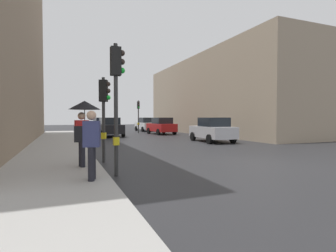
{
  "coord_description": "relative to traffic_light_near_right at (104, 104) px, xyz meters",
  "views": [
    {
      "loc": [
        -7.06,
        -7.91,
        1.75
      ],
      "look_at": [
        0.25,
        10.29,
        1.13
      ],
      "focal_mm": 28.08,
      "sensor_mm": 36.0,
      "label": 1
    }
  ],
  "objects": [
    {
      "name": "ground_plane",
      "position": [
        5.56,
        -2.49,
        -2.29
      ],
      "size": [
        120.0,
        120.0,
        0.0
      ],
      "primitive_type": "plane",
      "color": "#28282B"
    },
    {
      "name": "sidewalk_kerb",
      "position": [
        -1.84,
        3.51,
        -2.21
      ],
      "size": [
        3.04,
        40.0,
        0.16
      ],
      "primitive_type": "cube",
      "color": "#A8A5A0",
      "rests_on": "ground"
    },
    {
      "name": "building_facade_right",
      "position": [
        17.45,
        15.34,
        1.88
      ],
      "size": [
        12.0,
        25.0,
        8.33
      ],
      "primitive_type": "cube",
      "color": "gray",
      "rests_on": "ground"
    },
    {
      "name": "traffic_light_near_right",
      "position": [
        0.0,
        0.0,
        0.0
      ],
      "size": [
        0.45,
        0.34,
        3.31
      ],
      "color": "#2D2D2D",
      "rests_on": "ground"
    },
    {
      "name": "traffic_light_near_left",
      "position": [
        0.0,
        -2.55,
        0.43
      ],
      "size": [
        0.43,
        0.24,
        3.94
      ],
      "color": "#2D2D2D",
      "rests_on": "ground"
    },
    {
      "name": "traffic_light_far_median",
      "position": [
        6.51,
        18.59,
        0.27
      ],
      "size": [
        0.25,
        0.44,
        3.71
      ],
      "color": "#2D2D2D",
      "rests_on": "ground"
    },
    {
      "name": "car_red_sedan",
      "position": [
        8.18,
        15.59,
        -1.41
      ],
      "size": [
        2.2,
        4.29,
        1.76
      ],
      "color": "red",
      "rests_on": "ground"
    },
    {
      "name": "car_silver_hatchback",
      "position": [
        8.53,
        5.97,
        -1.41
      ],
      "size": [
        2.22,
        4.3,
        1.76
      ],
      "color": "#BCBCC1",
      "rests_on": "ground"
    },
    {
      "name": "car_blue_van",
      "position": [
        2.74,
        20.66,
        -1.41
      ],
      "size": [
        2.27,
        4.32,
        1.76
      ],
      "color": "navy",
      "rests_on": "ground"
    },
    {
      "name": "car_white_compact",
      "position": [
        8.59,
        22.36,
        -1.41
      ],
      "size": [
        2.16,
        4.27,
        1.76
      ],
      "color": "silver",
      "rests_on": "ground"
    },
    {
      "name": "car_dark_suv",
      "position": [
        2.59,
        14.23,
        -1.41
      ],
      "size": [
        2.07,
        4.23,
        1.76
      ],
      "color": "black",
      "rests_on": "ground"
    },
    {
      "name": "pedestrian_with_umbrella",
      "position": [
        -0.87,
        -1.48,
        -0.45
      ],
      "size": [
        1.0,
        1.0,
        2.14
      ],
      "color": "black",
      "rests_on": "sidewalk_kerb"
    },
    {
      "name": "pedestrian_with_grey_backpack",
      "position": [
        -0.87,
        -3.5,
        -1.12
      ],
      "size": [
        0.65,
        0.43,
        1.77
      ],
      "color": "black",
      "rests_on": "sidewalk_kerb"
    }
  ]
}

